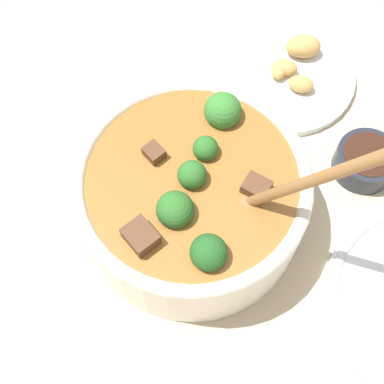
% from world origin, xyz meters
% --- Properties ---
extents(ground_plane, '(4.00, 4.00, 0.00)m').
position_xyz_m(ground_plane, '(0.00, 0.00, 0.00)').
color(ground_plane, '#C6B293').
extents(stew_bowl, '(0.32, 0.27, 0.31)m').
position_xyz_m(stew_bowl, '(-0.00, 0.00, 0.07)').
color(stew_bowl, white).
rests_on(stew_bowl, ground_plane).
extents(condiment_bowl, '(0.08, 0.08, 0.04)m').
position_xyz_m(condiment_bowl, '(-0.21, -0.11, 0.02)').
color(condiment_bowl, '#232833').
rests_on(condiment_bowl, ground_plane).
extents(food_plate, '(0.21, 0.21, 0.04)m').
position_xyz_m(food_plate, '(-0.09, -0.25, 0.01)').
color(food_plate, white).
rests_on(food_plate, ground_plane).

